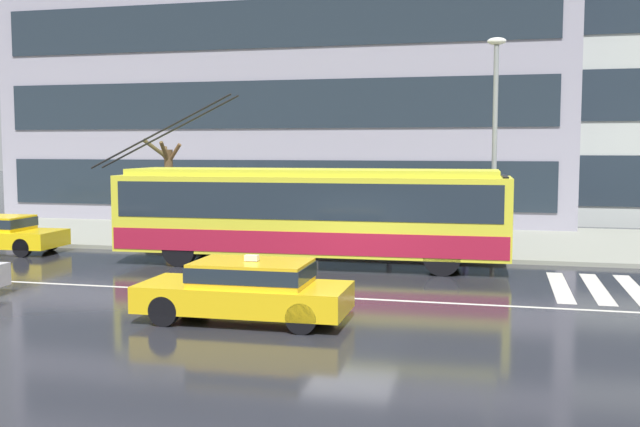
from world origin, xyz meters
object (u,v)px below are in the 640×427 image
(trolleybus, at_px, (311,212))
(pedestrian_walking_past, at_px, (234,200))
(pedestrian_at_shelter, at_px, (389,202))
(pedestrian_approaching_curb, at_px, (466,220))
(street_tree_bare, at_px, (168,184))
(taxi_oncoming_near, at_px, (247,288))
(bus_shelter, at_px, (263,194))
(street_lamp, at_px, (495,128))

(trolleybus, relative_size, pedestrian_walking_past, 6.87)
(pedestrian_at_shelter, relative_size, pedestrian_approaching_curb, 1.20)
(street_tree_bare, bearing_deg, trolleybus, -33.56)
(taxi_oncoming_near, relative_size, pedestrian_walking_past, 2.29)
(pedestrian_walking_past, bearing_deg, taxi_oncoming_near, -68.38)
(bus_shelter, relative_size, pedestrian_at_shelter, 2.10)
(pedestrian_walking_past, distance_m, street_lamp, 9.76)
(bus_shelter, bearing_deg, pedestrian_approaching_curb, 1.79)
(pedestrian_approaching_curb, xyz_separation_m, street_lamp, (0.93, -1.27, 3.12))
(taxi_oncoming_near, height_order, pedestrian_walking_past, pedestrian_walking_past)
(bus_shelter, relative_size, street_lamp, 0.60)
(street_tree_bare, bearing_deg, bus_shelter, -10.87)
(trolleybus, bearing_deg, pedestrian_walking_past, 135.60)
(street_lamp, bearing_deg, street_tree_bare, 171.56)
(trolleybus, bearing_deg, pedestrian_at_shelter, 59.78)
(street_lamp, relative_size, street_tree_bare, 1.82)
(street_lamp, bearing_deg, pedestrian_at_shelter, 171.00)
(bus_shelter, height_order, pedestrian_approaching_curb, bus_shelter)
(bus_shelter, relative_size, street_tree_bare, 1.10)
(pedestrian_at_shelter, bearing_deg, street_lamp, -9.00)
(pedestrian_walking_past, distance_m, street_tree_bare, 3.09)
(trolleybus, xyz_separation_m, pedestrian_at_shelter, (1.92, 3.30, 0.11))
(street_lamp, bearing_deg, pedestrian_approaching_curb, 126.19)
(trolleybus, distance_m, pedestrian_at_shelter, 3.82)
(pedestrian_at_shelter, bearing_deg, bus_shelter, 174.10)
(trolleybus, height_order, pedestrian_at_shelter, trolleybus)
(pedestrian_approaching_curb, distance_m, street_lamp, 3.49)
(taxi_oncoming_near, relative_size, pedestrian_approaching_curb, 2.64)
(trolleybus, relative_size, pedestrian_at_shelter, 6.59)
(pedestrian_approaching_curb, relative_size, street_lamp, 0.24)
(bus_shelter, distance_m, pedestrian_approaching_curb, 7.33)
(taxi_oncoming_near, relative_size, pedestrian_at_shelter, 2.20)
(bus_shelter, distance_m, pedestrian_at_shelter, 4.74)
(pedestrian_at_shelter, xyz_separation_m, street_tree_bare, (-8.81, 1.27, 0.46))
(trolleybus, distance_m, bus_shelter, 4.71)
(street_lamp, xyz_separation_m, street_tree_bare, (-12.31, 1.83, -2.04))
(trolleybus, relative_size, street_tree_bare, 3.44)
(bus_shelter, xyz_separation_m, pedestrian_at_shelter, (4.71, -0.49, -0.19))
(taxi_oncoming_near, xyz_separation_m, street_tree_bare, (-7.44, 12.04, 1.49))
(pedestrian_at_shelter, height_order, pedestrian_approaching_curb, pedestrian_at_shelter)
(pedestrian_approaching_curb, bearing_deg, pedestrian_walking_past, -178.92)
(street_lamp, bearing_deg, trolleybus, -153.10)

